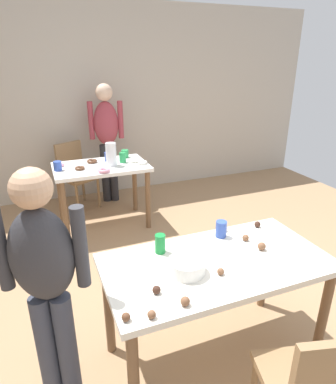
{
  "coord_description": "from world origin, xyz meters",
  "views": [
    {
      "loc": [
        -1.01,
        -1.58,
        1.88
      ],
      "look_at": [
        -0.11,
        0.69,
        0.9
      ],
      "focal_mm": 31.29,
      "sensor_mm": 36.0,
      "label": 1
    }
  ],
  "objects_px": {
    "person_girl_near": "(46,277)",
    "soda_can": "(160,244)",
    "dining_table_far": "(102,175)",
    "pitcher_far": "(111,154)",
    "mixing_bowl": "(187,266)",
    "person_adult_far": "(107,133)",
    "chair_far_table": "(75,171)",
    "dining_table_near": "(216,274)"
  },
  "relations": [
    {
      "from": "person_girl_near",
      "to": "pitcher_far",
      "type": "bearing_deg",
      "value": 68.7
    },
    {
      "from": "dining_table_far",
      "to": "person_adult_far",
      "type": "height_order",
      "value": "person_adult_far"
    },
    {
      "from": "dining_table_far",
      "to": "pitcher_far",
      "type": "xyz_separation_m",
      "value": [
        0.12,
        -0.05,
        0.25
      ]
    },
    {
      "from": "person_girl_near",
      "to": "pitcher_far",
      "type": "distance_m",
      "value": 2.23
    },
    {
      "from": "mixing_bowl",
      "to": "dining_table_far",
      "type": "bearing_deg",
      "value": 91.16
    },
    {
      "from": "dining_table_far",
      "to": "person_girl_near",
      "type": "xyz_separation_m",
      "value": [
        -0.69,
        -2.13,
        0.22
      ]
    },
    {
      "from": "dining_table_near",
      "to": "person_girl_near",
      "type": "bearing_deg",
      "value": 176.43
    },
    {
      "from": "person_girl_near",
      "to": "chair_far_table",
      "type": "bearing_deg",
      "value": 80.54
    },
    {
      "from": "dining_table_far",
      "to": "person_girl_near",
      "type": "relative_size",
      "value": 0.73
    },
    {
      "from": "person_girl_near",
      "to": "soda_can",
      "type": "bearing_deg",
      "value": 12.95
    },
    {
      "from": "dining_table_far",
      "to": "chair_far_table",
      "type": "xyz_separation_m",
      "value": [
        -0.23,
        0.68,
        -0.13
      ]
    },
    {
      "from": "dining_table_far",
      "to": "person_girl_near",
      "type": "distance_m",
      "value": 2.25
    },
    {
      "from": "dining_table_near",
      "to": "pitcher_far",
      "type": "relative_size",
      "value": 5.25
    },
    {
      "from": "person_adult_far",
      "to": "mixing_bowl",
      "type": "relative_size",
      "value": 7.63
    },
    {
      "from": "person_adult_far",
      "to": "pitcher_far",
      "type": "xyz_separation_m",
      "value": [
        -0.12,
        -0.76,
        -0.08
      ]
    },
    {
      "from": "chair_far_table",
      "to": "person_girl_near",
      "type": "height_order",
      "value": "person_girl_near"
    },
    {
      "from": "dining_table_near",
      "to": "mixing_bowl",
      "type": "xyz_separation_m",
      "value": [
        -0.22,
        -0.04,
        0.14
      ]
    },
    {
      "from": "person_adult_far",
      "to": "chair_far_table",
      "type": "bearing_deg",
      "value": -175.41
    },
    {
      "from": "dining_table_near",
      "to": "person_girl_near",
      "type": "xyz_separation_m",
      "value": [
        -0.96,
        0.06,
        0.2
      ]
    },
    {
      "from": "person_adult_far",
      "to": "pitcher_far",
      "type": "height_order",
      "value": "person_adult_far"
    },
    {
      "from": "dining_table_near",
      "to": "dining_table_far",
      "type": "xyz_separation_m",
      "value": [
        -0.27,
        2.19,
        -0.02
      ]
    },
    {
      "from": "dining_table_far",
      "to": "soda_can",
      "type": "height_order",
      "value": "soda_can"
    },
    {
      "from": "chair_far_table",
      "to": "person_adult_far",
      "type": "xyz_separation_m",
      "value": [
        0.46,
        0.04,
        0.46
      ]
    },
    {
      "from": "person_adult_far",
      "to": "pitcher_far",
      "type": "relative_size",
      "value": 6.14
    },
    {
      "from": "person_adult_far",
      "to": "soda_can",
      "type": "bearing_deg",
      "value": -95.4
    },
    {
      "from": "dining_table_far",
      "to": "chair_far_table",
      "type": "distance_m",
      "value": 0.73
    },
    {
      "from": "chair_far_table",
      "to": "soda_can",
      "type": "bearing_deg",
      "value": -85.48
    },
    {
      "from": "dining_table_far",
      "to": "person_adult_far",
      "type": "xyz_separation_m",
      "value": [
        0.24,
        0.72,
        0.33
      ]
    },
    {
      "from": "chair_far_table",
      "to": "mixing_bowl",
      "type": "xyz_separation_m",
      "value": [
        0.27,
        -2.9,
        0.29
      ]
    },
    {
      "from": "person_adult_far",
      "to": "mixing_bowl",
      "type": "distance_m",
      "value": 2.95
    },
    {
      "from": "person_girl_near",
      "to": "mixing_bowl",
      "type": "height_order",
      "value": "person_girl_near"
    },
    {
      "from": "person_adult_far",
      "to": "mixing_bowl",
      "type": "bearing_deg",
      "value": -93.72
    },
    {
      "from": "soda_can",
      "to": "pitcher_far",
      "type": "xyz_separation_m",
      "value": [
        0.13,
        1.92,
        0.07
      ]
    },
    {
      "from": "person_adult_far",
      "to": "soda_can",
      "type": "height_order",
      "value": "person_adult_far"
    },
    {
      "from": "pitcher_far",
      "to": "mixing_bowl",
      "type": "bearing_deg",
      "value": -91.86
    },
    {
      "from": "chair_far_table",
      "to": "pitcher_far",
      "type": "bearing_deg",
      "value": -64.71
    },
    {
      "from": "person_adult_far",
      "to": "mixing_bowl",
      "type": "xyz_separation_m",
      "value": [
        -0.19,
        -2.94,
        -0.17
      ]
    },
    {
      "from": "dining_table_near",
      "to": "person_adult_far",
      "type": "height_order",
      "value": "person_adult_far"
    },
    {
      "from": "pitcher_far",
      "to": "dining_table_far",
      "type": "bearing_deg",
      "value": 157.59
    },
    {
      "from": "dining_table_far",
      "to": "soda_can",
      "type": "relative_size",
      "value": 8.6
    },
    {
      "from": "mixing_bowl",
      "to": "pitcher_far",
      "type": "height_order",
      "value": "pitcher_far"
    },
    {
      "from": "person_girl_near",
      "to": "soda_can",
      "type": "relative_size",
      "value": 11.73
    }
  ]
}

